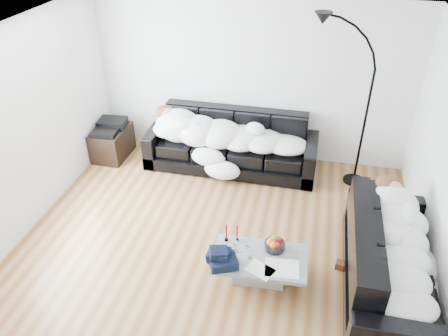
% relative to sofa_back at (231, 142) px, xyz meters
% --- Properties ---
extents(ground, '(5.00, 5.00, 0.00)m').
position_rel_sofa_back_xyz_m(ground, '(0.21, -1.75, -0.44)').
color(ground, brown).
rests_on(ground, ground).
extents(wall_back, '(5.00, 0.02, 2.60)m').
position_rel_sofa_back_xyz_m(wall_back, '(0.21, 0.50, 0.86)').
color(wall_back, silver).
rests_on(wall_back, ground).
extents(wall_left, '(0.02, 4.50, 2.60)m').
position_rel_sofa_back_xyz_m(wall_left, '(-2.29, -1.75, 0.86)').
color(wall_left, silver).
rests_on(wall_left, ground).
extents(ceiling, '(5.00, 5.00, 0.00)m').
position_rel_sofa_back_xyz_m(ceiling, '(0.21, -1.75, 2.16)').
color(ceiling, white).
rests_on(ceiling, ground).
extents(sofa_back, '(2.69, 0.93, 0.88)m').
position_rel_sofa_back_xyz_m(sofa_back, '(0.00, 0.00, 0.00)').
color(sofa_back, black).
rests_on(sofa_back, ground).
extents(sofa_right, '(0.93, 2.18, 0.88)m').
position_rel_sofa_back_xyz_m(sofa_right, '(2.25, -2.14, 0.00)').
color(sofa_right, black).
rests_on(sofa_right, ground).
extents(sleeper_back, '(2.28, 0.79, 0.46)m').
position_rel_sofa_back_xyz_m(sleeper_back, '(0.00, -0.05, 0.21)').
color(sleeper_back, white).
rests_on(sleeper_back, sofa_back).
extents(sleeper_right, '(0.79, 1.87, 0.46)m').
position_rel_sofa_back_xyz_m(sleeper_right, '(2.25, -2.14, 0.21)').
color(sleeper_right, white).
rests_on(sleeper_right, sofa_right).
extents(teal_cushion, '(0.42, 0.38, 0.20)m').
position_rel_sofa_back_xyz_m(teal_cushion, '(2.19, -1.46, 0.28)').
color(teal_cushion, '#0E634F').
rests_on(teal_cushion, sofa_right).
extents(coffee_table, '(1.10, 0.68, 0.31)m').
position_rel_sofa_back_xyz_m(coffee_table, '(0.83, -2.30, -0.28)').
color(coffee_table, '#939699').
rests_on(coffee_table, ground).
extents(fruit_bowl, '(0.29, 0.29, 0.15)m').
position_rel_sofa_back_xyz_m(fruit_bowl, '(0.97, -2.12, -0.05)').
color(fruit_bowl, white).
rests_on(fruit_bowl, coffee_table).
extents(wine_glass_a, '(0.08, 0.08, 0.16)m').
position_rel_sofa_back_xyz_m(wine_glass_a, '(0.65, -2.16, -0.05)').
color(wine_glass_a, white).
rests_on(wine_glass_a, coffee_table).
extents(wine_glass_b, '(0.08, 0.08, 0.16)m').
position_rel_sofa_back_xyz_m(wine_glass_b, '(0.53, -2.26, -0.05)').
color(wine_glass_b, white).
rests_on(wine_glass_b, coffee_table).
extents(wine_glass_c, '(0.07, 0.07, 0.15)m').
position_rel_sofa_back_xyz_m(wine_glass_c, '(0.71, -2.33, -0.05)').
color(wine_glass_c, white).
rests_on(wine_glass_c, coffee_table).
extents(candle_left, '(0.05, 0.05, 0.24)m').
position_rel_sofa_back_xyz_m(candle_left, '(0.39, -2.11, -0.01)').
color(candle_left, maroon).
rests_on(candle_left, coffee_table).
extents(candle_right, '(0.04, 0.04, 0.23)m').
position_rel_sofa_back_xyz_m(candle_right, '(0.51, -2.08, -0.02)').
color(candle_right, maroon).
rests_on(candle_right, coffee_table).
extents(newspaper_a, '(0.40, 0.32, 0.01)m').
position_rel_sofa_back_xyz_m(newspaper_a, '(1.09, -2.41, -0.12)').
color(newspaper_a, silver).
rests_on(newspaper_a, coffee_table).
extents(newspaper_b, '(0.36, 0.32, 0.01)m').
position_rel_sofa_back_xyz_m(newspaper_b, '(0.86, -2.49, -0.12)').
color(newspaper_b, silver).
rests_on(newspaper_b, coffee_table).
extents(navy_jacket, '(0.35, 0.30, 0.16)m').
position_rel_sofa_back_xyz_m(navy_jacket, '(0.40, -2.52, 0.03)').
color(navy_jacket, black).
rests_on(navy_jacket, coffee_table).
extents(shoes, '(0.59, 0.52, 0.11)m').
position_rel_sofa_back_xyz_m(shoes, '(1.92, -1.90, -0.38)').
color(shoes, '#472311').
rests_on(shoes, ground).
extents(av_cabinet, '(0.52, 0.74, 0.50)m').
position_rel_sofa_back_xyz_m(av_cabinet, '(-2.01, -0.12, -0.19)').
color(av_cabinet, black).
rests_on(av_cabinet, ground).
extents(stereo, '(0.47, 0.38, 0.13)m').
position_rel_sofa_back_xyz_m(stereo, '(-2.01, -0.12, 0.13)').
color(stereo, black).
rests_on(stereo, av_cabinet).
extents(floor_lamp, '(0.86, 0.50, 2.21)m').
position_rel_sofa_back_xyz_m(floor_lamp, '(1.95, -0.01, 0.66)').
color(floor_lamp, black).
rests_on(floor_lamp, ground).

